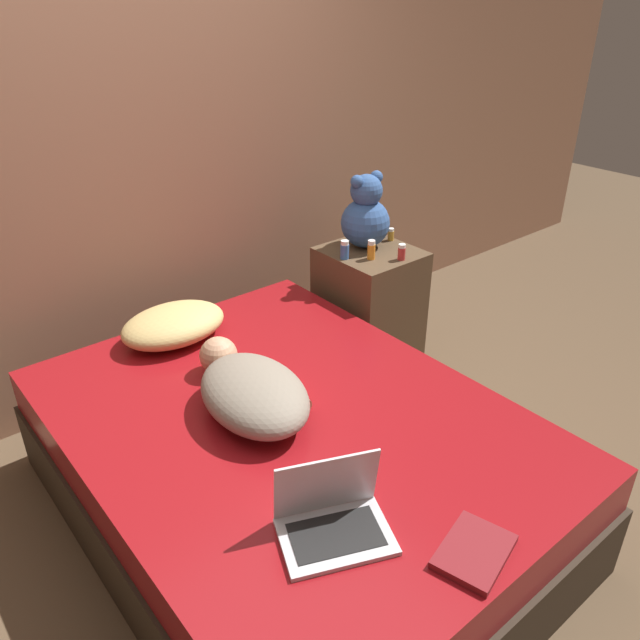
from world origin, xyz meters
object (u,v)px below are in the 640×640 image
Objects in this scene: bottle_orange at (371,250)px; pillow at (174,325)px; person_lying at (251,390)px; bottle_blue at (345,250)px; bottle_red at (402,252)px; bottle_amber at (391,234)px; laptop at (332,517)px; book at (474,552)px; teddy_bear at (366,215)px.

pillow is at bearing 167.06° from bottle_orange.
person_lying is 7.35× the size of bottle_blue.
bottle_red is (1.11, -0.33, 0.17)m from pillow.
bottle_red is 0.27m from bottle_amber.
bottle_blue reaches higher than laptop.
laptop reaches higher than book.
person_lying is at bearing -157.00° from bottle_orange.
bottle_blue is 1.72m from book.
bottle_amber reaches higher than pillow.
bottle_orange reaches higher than book.
bottle_orange is (-0.11, 0.10, 0.01)m from bottle_red.
laptop is at bearing -140.11° from bottle_amber.
bottle_amber is (0.26, 0.12, -0.02)m from bottle_orange.
bottle_orange is 0.13m from bottle_blue.
bottle_blue reaches higher than pillow.
teddy_bear reaches higher than bottle_amber.
teddy_bear is 0.22m from bottle_amber.
bottle_amber is at bearing 24.79° from bottle_orange.
bottle_orange reaches higher than bottle_amber.
bottle_amber is at bearing 62.81° from laptop.
person_lying is 1.29m from teddy_bear.
bottle_orange is (1.00, -0.23, 0.17)m from pillow.
bottle_orange reaches higher than bottle_blue.
bottle_red is at bearing 51.52° from book.
person_lying is 1.19m from bottle_red.
teddy_bear is at bearing 93.93° from bottle_red.
bottle_orange is at bearing 31.36° from person_lying.
teddy_bear is at bearing 17.06° from bottle_blue.
book is (0.10, -0.97, -0.08)m from person_lying.
bottle_orange reaches higher than bottle_red.
teddy_bear is at bearing 170.45° from bottle_amber.
bottle_blue reaches higher than book.
laptop is 1.61m from bottle_orange.
book is at bearing -29.35° from laptop.
bottle_orange is 1.70m from book.
bottle_red is at bearing 24.64° from person_lying.
laptop reaches higher than pillow.
person_lying is 1.12m from bottle_orange.
bottle_red is 0.15m from bottle_orange.
pillow is at bearing 163.30° from bottle_red.
book is at bearing -118.88° from bottle_blue.
bottle_amber is 1.94m from book.
teddy_bear is at bearing 35.91° from person_lying.
bottle_red is at bearing -86.07° from teddy_bear.
pillow is 1.64m from book.
bottle_orange is (1.17, 1.08, 0.19)m from laptop.
pillow is 0.92m from bottle_blue.
teddy_bear reaches higher than person_lying.
bottle_red is at bearing -123.78° from bottle_amber.
bottle_red is 1.23× the size of bottle_amber.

